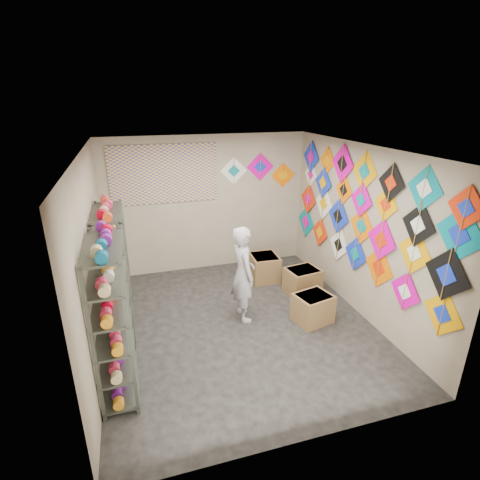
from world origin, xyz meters
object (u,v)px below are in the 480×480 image
object	(u,v)px
carton_b	(302,281)
carton_c	(264,267)
shelf_rack_back	(115,272)
shopkeeper	(243,274)
carton_a	(313,308)
shelf_rack_front	(113,319)

from	to	relation	value
carton_b	carton_c	bearing A→B (deg)	114.06
shelf_rack_back	shopkeeper	xyz separation A→B (m)	(1.90, -0.27, -0.17)
carton_b	carton_c	world-z (taller)	carton_c
carton_c	shopkeeper	bearing A→B (deg)	-121.25
shelf_rack_back	carton_c	world-z (taller)	shelf_rack_back
shelf_rack_back	shopkeeper	bearing A→B (deg)	-8.11
carton_a	carton_c	world-z (taller)	carton_c
shelf_rack_front	carton_a	distance (m)	3.07
shelf_rack_front	carton_c	size ratio (longest dim) A/B	3.33
shelf_rack_back	shopkeeper	distance (m)	1.92
shelf_rack_back	carton_c	bearing A→B (deg)	18.64
shopkeeper	carton_b	xyz separation A→B (m)	(1.27, 0.46, -0.54)
shelf_rack_back	shopkeeper	world-z (taller)	shelf_rack_back
shelf_rack_front	carton_a	world-z (taller)	shelf_rack_front
shelf_rack_back	carton_a	xyz separation A→B (m)	(2.92, -0.69, -0.72)
shelf_rack_front	shopkeeper	xyz separation A→B (m)	(1.90, 1.03, -0.17)
carton_b	shopkeeper	bearing A→B (deg)	-169.56
carton_b	shelf_rack_front	bearing A→B (deg)	-164.26
shelf_rack_front	carton_b	xyz separation A→B (m)	(3.16, 1.49, -0.71)
carton_b	shelf_rack_back	bearing A→B (deg)	173.93
shelf_rack_front	carton_c	xyz separation A→B (m)	(2.69, 2.21, -0.70)
shelf_rack_back	carton_b	size ratio (longest dim) A/B	3.30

